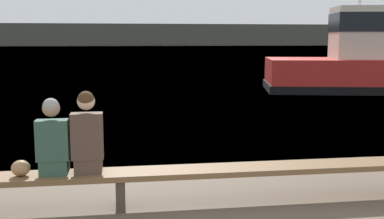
{
  "coord_description": "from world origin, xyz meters",
  "views": [
    {
      "loc": [
        -1.17,
        -2.77,
        2.2
      ],
      "look_at": [
        0.23,
        6.36,
        0.83
      ],
      "focal_mm": 45.0,
      "sensor_mm": 36.0,
      "label": 1
    }
  ],
  "objects": [
    {
      "name": "person_right",
      "position": [
        -1.58,
        3.37,
        0.95
      ],
      "size": [
        0.4,
        0.43,
        1.07
      ],
      "color": "#4C382D",
      "rests_on": "bench_main"
    },
    {
      "name": "person_left",
      "position": [
        -2.01,
        3.37,
        0.91
      ],
      "size": [
        0.4,
        0.43,
        0.99
      ],
      "color": "#2D4C3D",
      "rests_on": "bench_main"
    },
    {
      "name": "bench_main",
      "position": [
        -1.18,
        3.36,
        0.41
      ],
      "size": [
        8.97,
        0.5,
        0.48
      ],
      "color": "brown",
      "rests_on": "ground"
    },
    {
      "name": "far_shoreline",
      "position": [
        0.0,
        151.05,
        3.34
      ],
      "size": [
        600.0,
        12.0,
        6.68
      ],
      "primitive_type": "cube",
      "color": "#4C4C42",
      "rests_on": "ground"
    },
    {
      "name": "shopping_bag",
      "position": [
        -2.41,
        3.36,
        0.58
      ],
      "size": [
        0.23,
        0.2,
        0.2
      ],
      "color": "#9E754C",
      "rests_on": "bench_main"
    },
    {
      "name": "water_surface",
      "position": [
        0.0,
        125.42,
        0.0
      ],
      "size": [
        240.0,
        240.0,
        0.0
      ],
      "primitive_type": "plane",
      "color": "#426B8E",
      "rests_on": "ground"
    },
    {
      "name": "tugboat_red",
      "position": [
        8.79,
        16.34,
        1.11
      ],
      "size": [
        7.97,
        5.17,
        6.69
      ],
      "rotation": [
        0.0,
        0.0,
        1.35
      ],
      "color": "red",
      "rests_on": "water_surface"
    }
  ]
}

